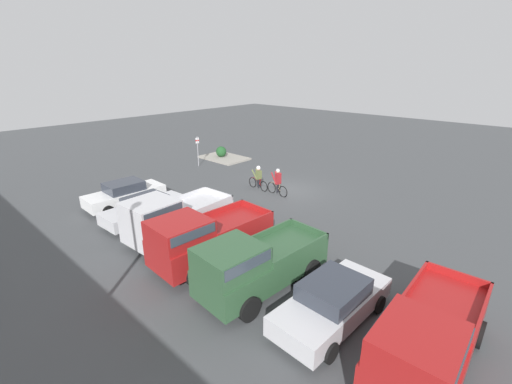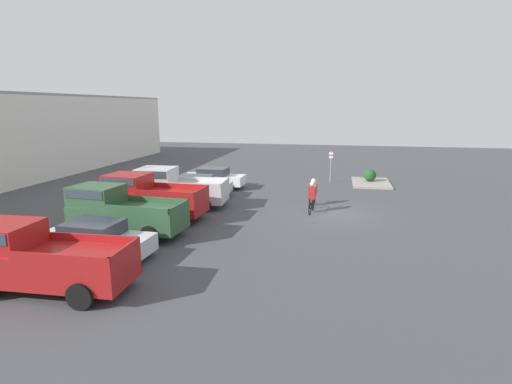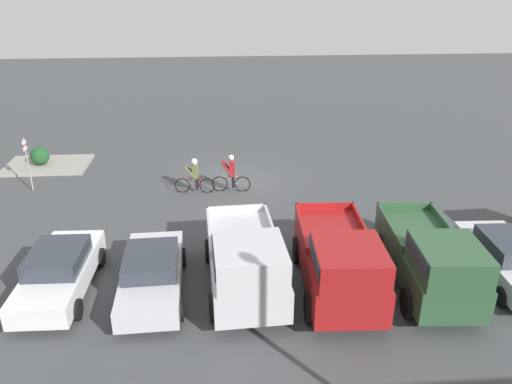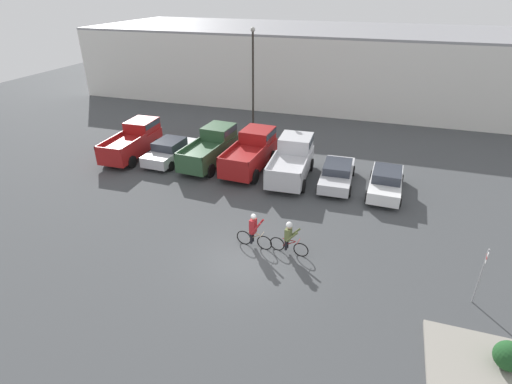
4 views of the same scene
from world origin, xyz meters
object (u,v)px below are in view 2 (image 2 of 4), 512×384
object	(u,v)px
pickup_truck_0	(36,256)
shrub	(370,175)
fire_lane_sign	(331,164)
cyclist_0	(313,191)
sedan_0	(94,240)
pickup_truck_1	(119,210)
sedan_1	(196,186)
sedan_2	(213,178)
cyclist_1	(312,197)
pickup_truck_2	(148,196)
pickup_truck_3	(175,187)

from	to	relation	value
pickup_truck_0	shrub	xyz separation A→B (m)	(20.88, -11.69, -0.51)
fire_lane_sign	cyclist_0	bearing A→B (deg)	173.41
sedan_0	pickup_truck_1	size ratio (longest dim) A/B	0.86
pickup_truck_1	sedan_1	distance (m)	8.41
shrub	sedan_2	bearing A→B (deg)	109.98
sedan_0	shrub	size ratio (longest dim) A/B	4.91
sedan_1	cyclist_1	xyz separation A→B (m)	(-2.66, -7.66, 0.17)
cyclist_1	shrub	distance (m)	10.26
pickup_truck_0	fire_lane_sign	world-z (taller)	fire_lane_sign
pickup_truck_2	cyclist_1	xyz separation A→B (m)	(2.92, -8.25, -0.34)
sedan_1	pickup_truck_3	bearing A→B (deg)	174.26
pickup_truck_1	shrub	xyz separation A→B (m)	(15.23, -12.09, -0.54)
pickup_truck_0	cyclist_1	distance (m)	13.83
shrub	pickup_truck_1	bearing A→B (deg)	141.56
sedan_2	cyclist_1	world-z (taller)	cyclist_1
fire_lane_sign	cyclist_1	bearing A→B (deg)	174.71
sedan_0	fire_lane_sign	bearing A→B (deg)	-26.06
shrub	cyclist_0	bearing A→B (deg)	154.17
sedan_2	sedan_1	bearing A→B (deg)	174.16
sedan_0	pickup_truck_1	world-z (taller)	pickup_truck_1
sedan_0	fire_lane_sign	size ratio (longest dim) A/B	1.85
fire_lane_sign	pickup_truck_0	bearing A→B (deg)	156.82
pickup_truck_1	pickup_truck_2	distance (m)	2.79
sedan_2	pickup_truck_1	bearing A→B (deg)	175.33
pickup_truck_2	pickup_truck_1	bearing A→B (deg)	179.27
pickup_truck_0	sedan_2	xyz separation A→B (m)	(16.82, -0.51, -0.40)
cyclist_1	fire_lane_sign	size ratio (longest dim) A/B	0.72
pickup_truck_3	cyclist_0	distance (m)	8.13
fire_lane_sign	shrub	world-z (taller)	fire_lane_sign
pickup_truck_2	sedan_2	size ratio (longest dim) A/B	1.17
pickup_truck_1	sedan_1	xyz separation A→B (m)	(8.37, -0.63, -0.47)
fire_lane_sign	shrub	bearing A→B (deg)	-80.05
sedan_1	pickup_truck_1	bearing A→B (deg)	175.72
sedan_2	cyclist_0	bearing A→B (deg)	-117.53
pickup_truck_3	sedan_2	size ratio (longest dim) A/B	1.16
sedan_1	shrub	size ratio (longest dim) A/B	4.95
pickup_truck_0	sedan_1	xyz separation A→B (m)	(14.02, -0.22, -0.43)
fire_lane_sign	pickup_truck_1	bearing A→B (deg)	148.21
sedan_0	pickup_truck_1	xyz separation A→B (m)	(2.83, 0.54, 0.44)
pickup_truck_2	fire_lane_sign	distance (m)	14.99
cyclist_1	pickup_truck_1	bearing A→B (deg)	124.58
pickup_truck_0	pickup_truck_3	world-z (taller)	pickup_truck_3
pickup_truck_1	sedan_1	bearing A→B (deg)	-4.28
sedan_1	pickup_truck_2	bearing A→B (deg)	173.95
sedan_1	cyclist_0	size ratio (longest dim) A/B	2.52
cyclist_0	fire_lane_sign	distance (m)	7.45
pickup_truck_2	pickup_truck_3	world-z (taller)	pickup_truck_2
pickup_truck_0	pickup_truck_2	distance (m)	8.44
sedan_0	pickup_truck_3	world-z (taller)	pickup_truck_3
cyclist_0	fire_lane_sign	bearing A→B (deg)	-6.59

